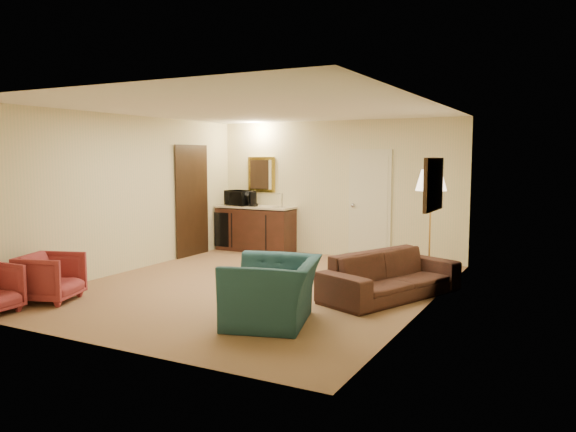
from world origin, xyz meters
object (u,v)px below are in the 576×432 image
object	(u,v)px
coffee_table	(366,269)
floor_lamp	(430,227)
rose_chair_near	(50,275)
coffee_maker	(253,199)
teal_armchair	(273,281)
waste_bin	(282,247)
wetbar_cabinet	(256,228)
sofa	(391,267)
microwave	(239,196)

from	to	relation	value
coffee_table	floor_lamp	distance (m)	1.15
rose_chair_near	coffee_maker	xyz separation A→B (m)	(0.34, 4.61, 0.71)
teal_armchair	waste_bin	xyz separation A→B (m)	(-2.11, 4.15, -0.35)
teal_armchair	waste_bin	size ratio (longest dim) A/B	3.90
wetbar_cabinet	sofa	world-z (taller)	wetbar_cabinet
teal_armchair	floor_lamp	xyz separation A→B (m)	(1.09, 2.90, 0.37)
wetbar_cabinet	microwave	bearing A→B (deg)	-173.38
coffee_maker	waste_bin	bearing A→B (deg)	5.30
rose_chair_near	waste_bin	xyz separation A→B (m)	(0.98, 4.65, -0.21)
sofa	coffee_table	world-z (taller)	sofa
wetbar_cabinet	teal_armchair	bearing A→B (deg)	-56.83
sofa	waste_bin	distance (m)	3.78
teal_armchair	sofa	bearing A→B (deg)	138.58
waste_bin	microwave	size ratio (longest dim) A/B	0.52
wetbar_cabinet	floor_lamp	world-z (taller)	floor_lamp
coffee_table	microwave	xyz separation A→B (m)	(-3.35, 1.69, 0.90)
floor_lamp	microwave	distance (m)	4.40
waste_bin	microwave	xyz separation A→B (m)	(-1.00, 0.03, 0.96)
teal_armchair	coffee_maker	distance (m)	4.97
wetbar_cabinet	floor_lamp	xyz separation A→B (m)	(3.85, -1.32, 0.41)
rose_chair_near	coffee_maker	distance (m)	4.68
sofa	floor_lamp	distance (m)	1.22
teal_armchair	coffee_maker	size ratio (longest dim) A/B	3.93
floor_lamp	wetbar_cabinet	bearing A→B (deg)	161.08
sofa	coffee_table	size ratio (longest dim) A/B	2.87
teal_armchair	microwave	world-z (taller)	microwave
microwave	waste_bin	bearing A→B (deg)	11.80
rose_chair_near	teal_armchair	bearing A→B (deg)	-99.33
teal_armchair	floor_lamp	bearing A→B (deg)	143.07
rose_chair_near	floor_lamp	xyz separation A→B (m)	(4.18, 3.40, 0.51)
coffee_maker	microwave	bearing A→B (deg)	170.50
wetbar_cabinet	waste_bin	bearing A→B (deg)	-6.15
coffee_table	waste_bin	xyz separation A→B (m)	(-2.34, 1.66, -0.07)
teal_armchair	waste_bin	distance (m)	4.66
rose_chair_near	coffee_table	world-z (taller)	rose_chair_near
waste_bin	coffee_table	bearing A→B (deg)	-35.29
coffee_table	microwave	bearing A→B (deg)	153.24
wetbar_cabinet	coffee_maker	size ratio (longest dim) A/B	5.65
floor_lamp	microwave	size ratio (longest dim) A/B	3.10
wetbar_cabinet	microwave	xyz separation A→B (m)	(-0.35, -0.04, 0.65)
coffee_table	waste_bin	bearing A→B (deg)	144.71
coffee_table	waste_bin	size ratio (longest dim) A/B	2.51
coffee_table	coffee_maker	size ratio (longest dim) A/B	2.53
coffee_table	waste_bin	distance (m)	2.87
wetbar_cabinet	sofa	bearing A→B (deg)	-33.91
wetbar_cabinet	sofa	distance (m)	4.34
sofa	coffee_table	distance (m)	0.94
coffee_maker	sofa	bearing A→B (deg)	-31.24
rose_chair_near	coffee_maker	size ratio (longest dim) A/B	2.43
sofa	coffee_maker	xyz separation A→B (m)	(-3.59, 2.31, 0.65)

